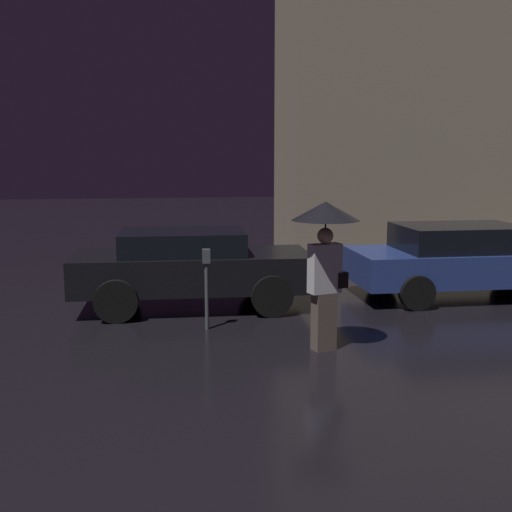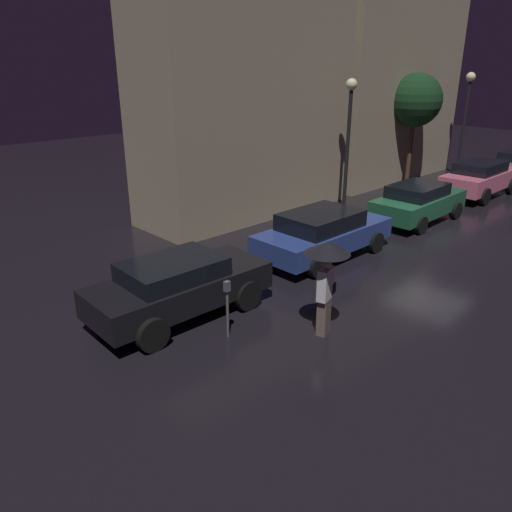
{
  "view_description": "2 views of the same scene",
  "coord_description": "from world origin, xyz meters",
  "views": [
    {
      "loc": [
        -10.07,
        -9.98,
        2.74
      ],
      "look_at": [
        -8.6,
        -0.2,
        1.15
      ],
      "focal_mm": 45.0,
      "sensor_mm": 36.0,
      "label": 1
    },
    {
      "loc": [
        -15.33,
        -7.25,
        5.44
      ],
      "look_at": [
        -8.15,
        0.25,
        1.37
      ],
      "focal_mm": 35.0,
      "sensor_mm": 36.0,
      "label": 2
    }
  ],
  "objects": [
    {
      "name": "ground_plane",
      "position": [
        0.0,
        0.0,
        0.0
      ],
      "size": [
        60.0,
        60.0,
        0.0
      ],
      "primitive_type": "plane",
      "color": "black"
    },
    {
      "name": "street_lamp_far",
      "position": [
        9.61,
        3.93,
        3.46
      ],
      "size": [
        0.44,
        0.44,
        4.95
      ],
      "color": "black",
      "rests_on": "ground"
    },
    {
      "name": "street_lamp_near",
      "position": [
        0.31,
        4.09,
        3.34
      ],
      "size": [
        0.42,
        0.42,
        4.87
      ],
      "color": "black",
      "rests_on": "ground"
    },
    {
      "name": "building_facade_left",
      "position": [
        -2.63,
        6.5,
        3.77
      ],
      "size": [
        8.43,
        3.0,
        7.54
      ],
      "color": "gray",
      "rests_on": "ground"
    },
    {
      "name": "building_facade_right",
      "position": [
        6.42,
        6.5,
        4.89
      ],
      "size": [
        8.61,
        3.0,
        9.78
      ],
      "color": "gray",
      "rests_on": "ground"
    },
    {
      "name": "parked_car_green",
      "position": [
        0.92,
        1.28,
        0.73
      ],
      "size": [
        4.12,
        1.9,
        1.38
      ],
      "rotation": [
        0.0,
        0.0,
        0.02
      ],
      "color": "#1E5638",
      "rests_on": "ground"
    },
    {
      "name": "parking_meter",
      "position": [
        -9.38,
        -0.18,
        0.79
      ],
      "size": [
        0.12,
        0.1,
        1.28
      ],
      "color": "#4C5154",
      "rests_on": "ground"
    },
    {
      "name": "pedestrian_with_umbrella",
      "position": [
        -7.83,
        -1.5,
        1.57
      ],
      "size": [
        0.94,
        0.94,
        2.09
      ],
      "rotation": [
        0.0,
        0.0,
        3.43
      ],
      "color": "#66564C",
      "rests_on": "ground"
    },
    {
      "name": "parked_car_blue",
      "position": [
        -4.3,
        1.43,
        0.73
      ],
      "size": [
        4.45,
        2.04,
        1.39
      ],
      "rotation": [
        0.0,
        0.0,
        -0.0
      ],
      "color": "navy",
      "rests_on": "ground"
    },
    {
      "name": "street_tree",
      "position": [
        5.84,
        4.59,
        3.79
      ],
      "size": [
        2.34,
        2.34,
        4.98
      ],
      "color": "#473323",
      "rests_on": "ground"
    },
    {
      "name": "parked_car_pink",
      "position": [
        6.13,
        1.32,
        0.8
      ],
      "size": [
        4.37,
        1.89,
        1.49
      ],
      "rotation": [
        0.0,
        0.0,
        -0.0
      ],
      "color": "#DB6684",
      "rests_on": "ground"
    },
    {
      "name": "parked_car_black",
      "position": [
        -9.56,
        1.28,
        0.76
      ],
      "size": [
        4.2,
        1.89,
        1.39
      ],
      "rotation": [
        0.0,
        0.0,
        -0.02
      ],
      "color": "black",
      "rests_on": "ground"
    }
  ]
}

